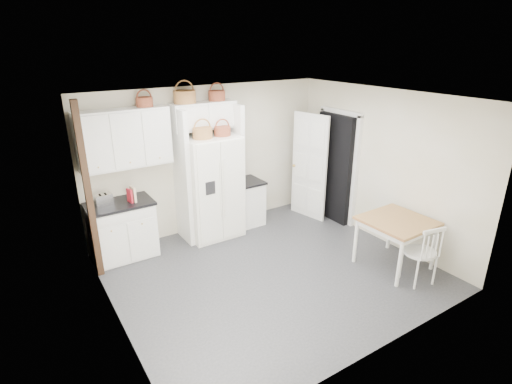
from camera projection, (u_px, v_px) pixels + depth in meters
floor at (271, 272)px, 6.08m from camera, size 4.50×4.50×0.00m
ceiling at (274, 98)px, 5.16m from camera, size 4.50×4.50×0.00m
wall_back at (209, 159)px, 7.19m from camera, size 4.50×0.00×4.50m
wall_left at (109, 231)px, 4.49m from camera, size 0.00×4.00×4.00m
wall_right at (381, 167)px, 6.76m from camera, size 0.00×4.00×4.00m
refrigerator at (211, 187)px, 6.98m from camera, size 0.94×0.75×1.81m
base_cab_left at (122, 231)px, 6.39m from camera, size 0.97×0.61×0.90m
base_cab_right at (248, 203)px, 7.59m from camera, size 0.47×0.56×0.82m
dining_table at (394, 243)px, 6.13m from camera, size 0.96×0.96×0.78m
windsor_chair at (420, 252)px, 5.69m from camera, size 0.54×0.51×0.95m
counter_left at (119, 204)px, 6.22m from camera, size 1.01×0.65×0.04m
counter_right at (248, 182)px, 7.44m from camera, size 0.50×0.60×0.04m
toaster at (103, 200)px, 6.08m from camera, size 0.28×0.19×0.18m
cookbook_red at (130, 196)px, 6.19m from camera, size 0.06×0.15×0.22m
cookbook_cream at (133, 194)px, 6.22m from camera, size 0.05×0.16×0.24m
basket_upper_c at (144, 102)px, 6.09m from camera, size 0.25×0.25×0.15m
basket_bridge_a at (185, 97)px, 6.41m from camera, size 0.36×0.36×0.20m
basket_bridge_b at (217, 96)px, 6.71m from camera, size 0.29×0.29×0.17m
basket_fridge_a at (203, 133)px, 6.46m from camera, size 0.33×0.33×0.18m
basket_fridge_b at (222, 131)px, 6.65m from camera, size 0.29×0.29×0.15m
upper_cabinet at (124, 139)px, 6.09m from camera, size 1.40×0.34×0.90m
bridge_cabinet at (204, 115)px, 6.69m from camera, size 1.12×0.34×0.45m
fridge_panel_left at (182, 178)px, 6.68m from camera, size 0.08×0.60×2.30m
fridge_panel_right at (235, 168)px, 7.19m from camera, size 0.08×0.60×2.30m
trim_post at (88, 194)px, 5.57m from camera, size 0.09×0.09×2.60m
doorway_void at (335, 168)px, 7.60m from camera, size 0.18×0.85×2.05m
door_slab at (309, 167)px, 7.68m from camera, size 0.21×0.79×2.05m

